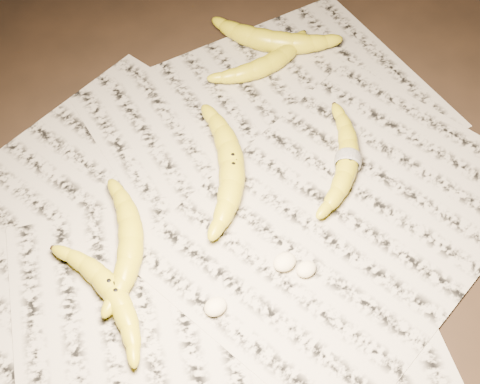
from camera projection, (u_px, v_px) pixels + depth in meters
ground at (232, 214)px, 1.00m from camera, size 3.00×3.00×0.00m
newspaper_patch at (235, 208)px, 1.00m from camera, size 0.90×0.70×0.01m
banana_left_a at (112, 290)px, 0.90m from camera, size 0.06×0.19×0.03m
banana_left_b at (131, 241)px, 0.94m from camera, size 0.15×0.19×0.04m
banana_center at (232, 165)px, 1.02m from camera, size 0.17×0.22×0.04m
banana_taped at (348, 159)px, 1.03m from camera, size 0.18×0.18×0.03m
banana_upper_a at (267, 63)px, 1.16m from camera, size 0.18×0.06×0.03m
banana_upper_b at (272, 40)px, 1.19m from camera, size 0.18×0.19×0.04m
measuring_tape at (348, 159)px, 1.03m from camera, size 0.03×0.03×0.04m
flesh_chunk_a at (215, 305)px, 0.89m from camera, size 0.03×0.03×0.02m
flesh_chunk_b at (285, 261)px, 0.93m from camera, size 0.03×0.03×0.02m
flesh_chunk_c at (306, 268)px, 0.93m from camera, size 0.03×0.02×0.02m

